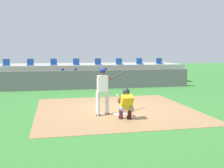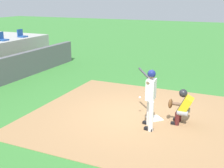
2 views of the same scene
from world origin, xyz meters
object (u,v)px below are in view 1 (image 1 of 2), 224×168
Objects in this scene: batter_at_plate at (103,88)px; stadium_seat_1 at (30,64)px; dugout_player_2 at (106,77)px; stadium_seat_7 at (160,62)px; dugout_player_0 at (63,78)px; home_plate at (120,114)px; stadium_seat_6 at (140,63)px; catcher_crouched at (126,103)px; stadium_seat_3 at (76,63)px; stadium_seat_2 at (54,63)px; stadium_seat_5 at (119,63)px; dugout_player_1 at (76,78)px; stadium_seat_0 at (6,64)px; stadium_seat_4 at (98,63)px.

stadium_seat_1 is at bearing 108.36° from batter_at_plate.
stadium_seat_7 reaches higher than dugout_player_2.
home_plate is at bearing -77.00° from dugout_player_0.
stadium_seat_6 is (4.06, 10.18, 1.51)m from home_plate.
stadium_seat_7 is at bearing 15.05° from dugout_player_0.
stadium_seat_3 is (-0.81, 11.02, 0.93)m from catcher_crouched.
stadium_seat_7 is at bearing 0.00° from stadium_seat_6.
stadium_seat_2 is at bearing 105.31° from dugout_player_0.
batter_at_plate is 1.14m from catcher_crouched.
stadium_seat_5 is at bearing 54.81° from dugout_player_2.
stadium_seat_0 reaches higher than dugout_player_1.
stadium_seat_1 is at bearing 180.00° from stadium_seat_5.
stadium_seat_5 reaches higher than batter_at_plate.
dugout_player_2 is 2.71× the size of stadium_seat_0.
stadium_seat_2 is at bearing 149.40° from dugout_player_2.
stadium_seat_1 is 1.00× the size of stadium_seat_7.
stadium_seat_1 is at bearing 0.00° from stadium_seat_0.
catcher_crouched is 11.78m from stadium_seat_1.
dugout_player_0 is 2.88m from dugout_player_2.
stadium_seat_6 reaches higher than dugout_player_2.
stadium_seat_3 is at bearing 180.00° from stadium_seat_4.
batter_at_plate reaches higher than dugout_player_1.
stadium_seat_0 reaches higher than dugout_player_2.
stadium_seat_5 is at bearing 77.50° from catcher_crouched.
stadium_seat_2 is 8.12m from stadium_seat_7.
batter_at_plate is at bearing -177.39° from home_plate.
stadium_seat_5 is at bearing 180.00° from stadium_seat_6.
stadium_seat_2 is 6.50m from stadium_seat_6.
stadium_seat_0 is at bearing 180.00° from stadium_seat_4.
stadium_seat_0 is 1.00× the size of stadium_seat_3.
home_plate is 0.25× the size of catcher_crouched.
dugout_player_2 is 5.53m from stadium_seat_1.
batter_at_plate reaches higher than dugout_player_2.
stadium_seat_5 is at bearing 25.23° from dugout_player_0.
stadium_seat_4 is at bearing 0.00° from stadium_seat_3.
dugout_player_0 is at bearing 180.00° from dugout_player_1.
home_plate is at bearing -94.56° from stadium_seat_4.
catcher_crouched is 9.05m from dugout_player_1.
dugout_player_2 is at bearing -84.66° from stadium_seat_4.
dugout_player_1 is at bearing 180.00° from dugout_player_2.
catcher_crouched is 11.09m from stadium_seat_4.
stadium_seat_6 is (4.88, 0.00, 0.00)m from stadium_seat_3.
catcher_crouched is 11.33m from stadium_seat_5.
stadium_seat_3 and stadium_seat_7 have the same top height.
batter_at_plate is 1.39× the size of dugout_player_2.
catcher_crouched is 9.18m from dugout_player_0.
stadium_seat_6 is (3.25, 0.00, 0.00)m from stadium_seat_4.
stadium_seat_3 is at bearing 94.56° from home_plate.
stadium_seat_1 is 1.63m from stadium_seat_2.
home_plate is 11.06m from stadium_seat_1.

